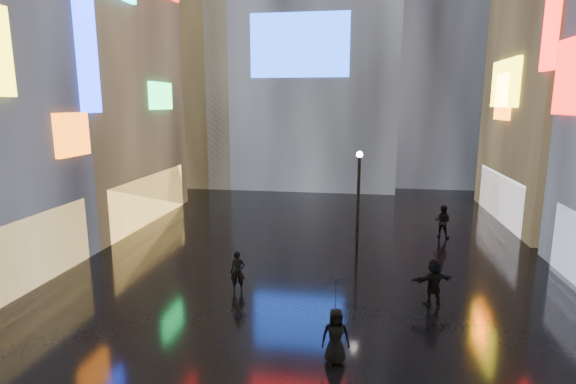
# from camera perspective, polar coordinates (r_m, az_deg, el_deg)

# --- Properties ---
(ground) EXTENTS (140.00, 140.00, 0.00)m
(ground) POSITION_cam_1_polar(r_m,az_deg,el_deg) (21.65, 3.34, -8.94)
(ground) COLOR black
(ground) RESTS_ON ground
(building_left_far) EXTENTS (10.28, 12.00, 22.00)m
(building_left_far) POSITION_cam_1_polar(r_m,az_deg,el_deg) (31.95, -26.35, 16.44)
(building_left_far) COLOR black
(building_left_far) RESTS_ON ground
(tower_flank_left) EXTENTS (10.00, 10.00, 26.00)m
(tower_flank_left) POSITION_cam_1_polar(r_m,az_deg,el_deg) (45.47, -12.22, 17.99)
(tower_flank_left) COLOR black
(tower_flank_left) RESTS_ON ground
(lamp_far) EXTENTS (0.30, 0.30, 5.20)m
(lamp_far) POSITION_cam_1_polar(r_m,az_deg,el_deg) (22.11, 8.91, -0.69)
(lamp_far) COLOR black
(lamp_far) RESTS_ON ground
(pedestrian_4) EXTENTS (0.88, 0.64, 1.68)m
(pedestrian_4) POSITION_cam_1_polar(r_m,az_deg,el_deg) (13.70, 6.06, -17.74)
(pedestrian_4) COLOR black
(pedestrian_4) RESTS_ON ground
(pedestrian_5) EXTENTS (1.73, 1.10, 1.79)m
(pedestrian_5) POSITION_cam_1_polar(r_m,az_deg,el_deg) (17.92, 18.03, -10.83)
(pedestrian_5) COLOR black
(pedestrian_5) RESTS_ON ground
(pedestrian_6) EXTENTS (0.66, 0.48, 1.65)m
(pedestrian_6) POSITION_cam_1_polar(r_m,az_deg,el_deg) (18.36, -6.41, -10.02)
(pedestrian_6) COLOR black
(pedestrian_6) RESTS_ON ground
(pedestrian_7) EXTENTS (1.10, 0.99, 1.84)m
(pedestrian_7) POSITION_cam_1_polar(r_m,az_deg,el_deg) (26.74, 19.03, -3.54)
(pedestrian_7) COLOR black
(pedestrian_7) RESTS_ON ground
(umbrella_2) EXTENTS (1.30, 1.29, 0.96)m
(umbrella_2) POSITION_cam_1_polar(r_m,az_deg,el_deg) (13.11, 6.19, -12.69)
(umbrella_2) COLOR black
(umbrella_2) RESTS_ON pedestrian_4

